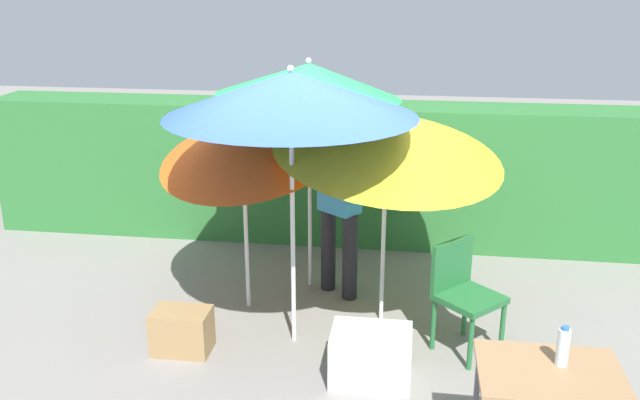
{
  "coord_description": "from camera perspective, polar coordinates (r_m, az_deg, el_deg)",
  "views": [
    {
      "loc": [
        0.74,
        -4.94,
        2.87
      ],
      "look_at": [
        0.0,
        0.3,
        1.1
      ],
      "focal_mm": 38.01,
      "sensor_mm": 36.0,
      "label": 1
    }
  ],
  "objects": [
    {
      "name": "umbrella_rainbow",
      "position": [
        5.71,
        -6.21,
        4.88
      ],
      "size": [
        1.6,
        1.56,
        1.95
      ],
      "color": "silver",
      "rests_on": "ground_plane"
    },
    {
      "name": "hedge_row",
      "position": [
        7.56,
        2.11,
        2.34
      ],
      "size": [
        8.0,
        0.7,
        1.54
      ],
      "primitive_type": "cube",
      "color": "#2D7033",
      "rests_on": "ground_plane"
    },
    {
      "name": "folding_table",
      "position": [
        4.13,
        18.73,
        -14.63
      ],
      "size": [
        0.8,
        0.6,
        0.78
      ],
      "color": "#4C4C51",
      "rests_on": "ground_plane"
    },
    {
      "name": "umbrella_orange",
      "position": [
        5.48,
        5.92,
        5.45
      ],
      "size": [
        1.94,
        1.91,
        2.06
      ],
      "color": "silver",
      "rests_on": "ground_plane"
    },
    {
      "name": "umbrella_yellow",
      "position": [
        6.05,
        -0.94,
        10.07
      ],
      "size": [
        1.67,
        1.66,
        2.18
      ],
      "color": "silver",
      "rests_on": "ground_plane"
    },
    {
      "name": "cooler_box",
      "position": [
        5.13,
        4.31,
        -12.95
      ],
      "size": [
        0.59,
        0.43,
        0.39
      ],
      "primitive_type": "cube",
      "color": "silver",
      "rests_on": "ground_plane"
    },
    {
      "name": "person_vendor",
      "position": [
        6.12,
        1.65,
        0.05
      ],
      "size": [
        0.49,
        0.41,
        1.88
      ],
      "color": "black",
      "rests_on": "ground_plane"
    },
    {
      "name": "crate_cardboard",
      "position": [
        5.58,
        -11.54,
        -10.75
      ],
      "size": [
        0.45,
        0.3,
        0.35
      ],
      "primitive_type": "cube",
      "color": "#9E7A4C",
      "rests_on": "ground_plane"
    },
    {
      "name": "chair_plastic",
      "position": [
        5.48,
        11.95,
        -7.42
      ],
      "size": [
        0.62,
        0.62,
        0.89
      ],
      "color": "#236633",
      "rests_on": "ground_plane"
    },
    {
      "name": "ground_plane",
      "position": [
        5.76,
        -0.43,
        -11.39
      ],
      "size": [
        24.0,
        24.0,
        0.0
      ],
      "primitive_type": "plane",
      "color": "gray"
    },
    {
      "name": "bottle_water",
      "position": [
        4.1,
        19.79,
        -11.55
      ],
      "size": [
        0.07,
        0.07,
        0.24
      ],
      "color": "silver",
      "rests_on": "folding_table"
    },
    {
      "name": "umbrella_navy",
      "position": [
        5.02,
        -2.47,
        8.87
      ],
      "size": [
        1.89,
        1.89,
        2.25
      ],
      "color": "silver",
      "rests_on": "ground_plane"
    }
  ]
}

